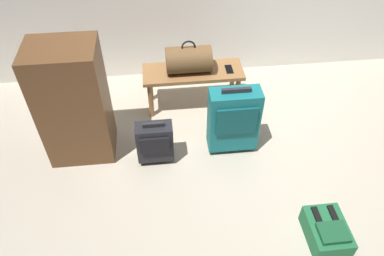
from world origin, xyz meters
name	(u,v)px	position (x,y,z in m)	size (l,w,h in m)	color
ground_plane	(255,167)	(0.00, 0.00, 0.00)	(6.60, 6.60, 0.00)	#B2A893
bench	(193,76)	(-0.46, 0.94, 0.37)	(1.00, 0.36, 0.44)	olive
duffel_bag_brown	(189,60)	(-0.50, 0.94, 0.57)	(0.44, 0.26, 0.34)	brown
cell_phone	(229,69)	(-0.10, 0.92, 0.44)	(0.07, 0.14, 0.01)	black
suitcase_upright_teal	(234,119)	(-0.17, 0.26, 0.36)	(0.44, 0.22, 0.70)	#14666B
suitcase_small_charcoal	(155,142)	(-0.88, 0.19, 0.24)	(0.32, 0.18, 0.46)	black
backpack_green	(327,232)	(0.36, -0.75, 0.09)	(0.28, 0.38, 0.21)	#1E6038
side_cabinet	(74,104)	(-1.54, 0.41, 0.55)	(0.56, 0.44, 1.10)	brown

